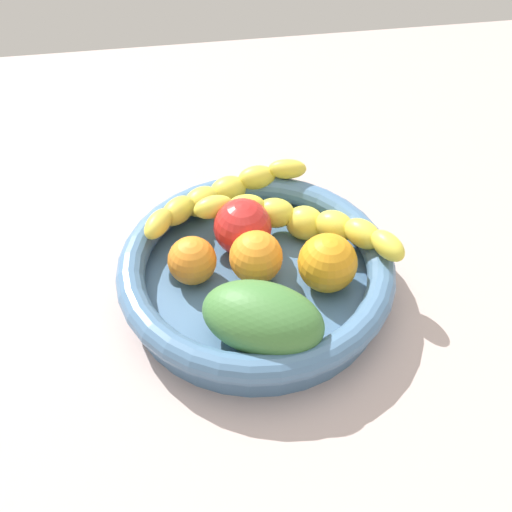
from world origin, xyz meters
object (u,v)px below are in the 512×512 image
at_px(mango_green, 263,318).
at_px(orange_front, 260,259).
at_px(banana_draped_right, 303,222).
at_px(orange_mid_right, 327,263).
at_px(tomato_red, 243,227).
at_px(fruit_bowl, 256,273).
at_px(orange_mid_left, 192,261).
at_px(banana_draped_left, 219,195).

bearing_deg(mango_green, orange_front, 82.15).
distance_m(banana_draped_right, orange_mid_right, 0.07).
bearing_deg(banana_draped_right, tomato_red, 179.57).
bearing_deg(orange_front, fruit_bowl, 144.34).
relative_size(fruit_bowl, orange_mid_left, 5.71).
xyz_separation_m(mango_green, tomato_red, (-0.00, 0.13, -0.00)).
distance_m(banana_draped_left, banana_draped_right, 0.11).
bearing_deg(banana_draped_left, orange_front, -74.00).
xyz_separation_m(orange_front, mango_green, (-0.01, -0.08, 0.00)).
bearing_deg(fruit_bowl, orange_mid_right, -17.73).
bearing_deg(orange_mid_left, orange_front, -8.71).
distance_m(banana_draped_right, orange_front, 0.07).
xyz_separation_m(orange_mid_right, tomato_red, (-0.08, 0.07, 0.00)).
height_order(orange_mid_left, orange_mid_right, orange_mid_right).
distance_m(banana_draped_left, orange_mid_left, 0.11).
distance_m(orange_front, orange_mid_right, 0.07).
relative_size(banana_draped_right, orange_front, 3.80).
height_order(fruit_bowl, orange_front, orange_front).
bearing_deg(banana_draped_right, orange_mid_right, -79.93).
bearing_deg(tomato_red, orange_mid_right, -40.36).
xyz_separation_m(fruit_bowl, orange_mid_right, (0.07, -0.02, 0.03)).
height_order(orange_mid_right, mango_green, mango_green).
xyz_separation_m(banana_draped_left, orange_mid_left, (-0.04, -0.10, -0.00)).
bearing_deg(banana_draped_right, fruit_bowl, -143.47).
height_order(banana_draped_left, mango_green, mango_green).
distance_m(orange_mid_left, mango_green, 0.11).
bearing_deg(banana_draped_left, banana_draped_right, -35.86).
bearing_deg(mango_green, banana_draped_right, 62.81).
relative_size(banana_draped_right, orange_mid_left, 4.17).
relative_size(orange_front, tomato_red, 0.89).
height_order(fruit_bowl, orange_mid_left, orange_mid_left).
distance_m(orange_front, tomato_red, 0.05).
bearing_deg(tomato_red, orange_mid_left, -148.08).
relative_size(orange_mid_right, tomato_red, 0.97).
height_order(orange_front, orange_mid_left, orange_front).
height_order(orange_front, mango_green, mango_green).
height_order(orange_mid_left, mango_green, mango_green).
relative_size(orange_mid_right, mango_green, 0.52).
height_order(banana_draped_right, tomato_red, tomato_red).
bearing_deg(banana_draped_right, orange_mid_left, -164.02).
distance_m(orange_mid_right, tomato_red, 0.10).
relative_size(mango_green, tomato_red, 1.88).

